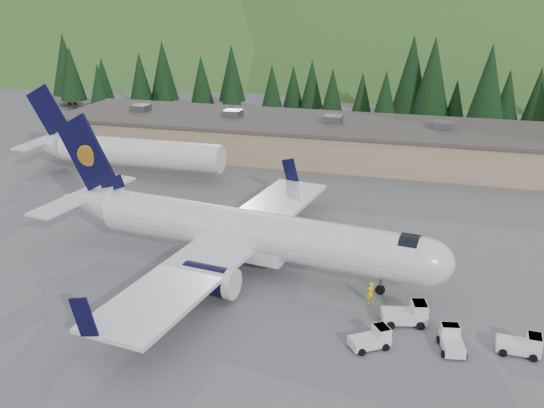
{
  "coord_description": "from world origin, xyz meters",
  "views": [
    {
      "loc": [
        14.51,
        -45.69,
        23.51
      ],
      "look_at": [
        0.0,
        6.0,
        4.0
      ],
      "focal_mm": 40.0,
      "sensor_mm": 36.0,
      "label": 1
    }
  ],
  "objects_px": {
    "baggage_tug_c": "(451,340)",
    "baggage_tug_d": "(408,314)",
    "airliner": "(242,232)",
    "second_airliner": "(120,150)",
    "baggage_tug_b": "(523,345)",
    "ramp_worker": "(370,293)",
    "terminal_building": "(298,137)",
    "baggage_tug_a": "(373,338)"
  },
  "relations": [
    {
      "from": "airliner",
      "to": "baggage_tug_d",
      "type": "relative_size",
      "value": 10.69
    },
    {
      "from": "baggage_tug_b",
      "to": "terminal_building",
      "type": "height_order",
      "value": "terminal_building"
    },
    {
      "from": "airliner",
      "to": "baggage_tug_c",
      "type": "relative_size",
      "value": 12.89
    },
    {
      "from": "second_airliner",
      "to": "terminal_building",
      "type": "xyz_separation_m",
      "value": [
        19.91,
        16.0,
        -0.7
      ]
    },
    {
      "from": "second_airliner",
      "to": "baggage_tug_a",
      "type": "distance_m",
      "value": 48.07
    },
    {
      "from": "baggage_tug_a",
      "to": "baggage_tug_d",
      "type": "xyz_separation_m",
      "value": [
        2.13,
        3.79,
        0.12
      ]
    },
    {
      "from": "second_airliner",
      "to": "baggage_tug_d",
      "type": "bearing_deg",
      "value": -35.5
    },
    {
      "from": "airliner",
      "to": "ramp_worker",
      "type": "bearing_deg",
      "value": -8.63
    },
    {
      "from": "ramp_worker",
      "to": "terminal_building",
      "type": "bearing_deg",
      "value": -109.27
    },
    {
      "from": "baggage_tug_b",
      "to": "baggage_tug_c",
      "type": "distance_m",
      "value": 4.67
    },
    {
      "from": "terminal_building",
      "to": "baggage_tug_c",
      "type": "bearing_deg",
      "value": -64.76
    },
    {
      "from": "airliner",
      "to": "second_airliner",
      "type": "relative_size",
      "value": 1.36
    },
    {
      "from": "baggage_tug_b",
      "to": "ramp_worker",
      "type": "height_order",
      "value": "ramp_worker"
    },
    {
      "from": "airliner",
      "to": "second_airliner",
      "type": "height_order",
      "value": "airliner"
    },
    {
      "from": "airliner",
      "to": "second_airliner",
      "type": "bearing_deg",
      "value": 145.38
    },
    {
      "from": "airliner",
      "to": "ramp_worker",
      "type": "height_order",
      "value": "airliner"
    },
    {
      "from": "baggage_tug_a",
      "to": "terminal_building",
      "type": "relative_size",
      "value": 0.04
    },
    {
      "from": "second_airliner",
      "to": "baggage_tug_b",
      "type": "bearing_deg",
      "value": -32.44
    },
    {
      "from": "ramp_worker",
      "to": "baggage_tug_c",
      "type": "bearing_deg",
      "value": 102.49
    },
    {
      "from": "second_airliner",
      "to": "terminal_building",
      "type": "height_order",
      "value": "second_airliner"
    },
    {
      "from": "baggage_tug_b",
      "to": "baggage_tug_c",
      "type": "xyz_separation_m",
      "value": [
        -4.63,
        -0.61,
        -0.03
      ]
    },
    {
      "from": "baggage_tug_d",
      "to": "ramp_worker",
      "type": "bearing_deg",
      "value": 130.11
    },
    {
      "from": "baggage_tug_d",
      "to": "ramp_worker",
      "type": "xyz_separation_m",
      "value": [
        -3.04,
        2.18,
        0.16
      ]
    },
    {
      "from": "baggage_tug_c",
      "to": "second_airliner",
      "type": "bearing_deg",
      "value": 42.89
    },
    {
      "from": "baggage_tug_a",
      "to": "baggage_tug_c",
      "type": "bearing_deg",
      "value": -20.76
    },
    {
      "from": "baggage_tug_c",
      "to": "baggage_tug_d",
      "type": "height_order",
      "value": "baggage_tug_d"
    },
    {
      "from": "second_airliner",
      "to": "ramp_worker",
      "type": "bearing_deg",
      "value": -35.49
    },
    {
      "from": "terminal_building",
      "to": "baggage_tug_d",
      "type": "bearing_deg",
      "value": -66.82
    },
    {
      "from": "baggage_tug_a",
      "to": "baggage_tug_b",
      "type": "distance_m",
      "value": 10.01
    },
    {
      "from": "second_airliner",
      "to": "terminal_building",
      "type": "distance_m",
      "value": 25.55
    },
    {
      "from": "second_airliner",
      "to": "baggage_tug_c",
      "type": "bearing_deg",
      "value": -35.8
    },
    {
      "from": "second_airliner",
      "to": "baggage_tug_d",
      "type": "distance_m",
      "value": 47.4
    },
    {
      "from": "terminal_building",
      "to": "baggage_tug_b",
      "type": "bearing_deg",
      "value": -59.89
    },
    {
      "from": "terminal_building",
      "to": "baggage_tug_d",
      "type": "relative_size",
      "value": 20.22
    },
    {
      "from": "baggage_tug_a",
      "to": "baggage_tug_b",
      "type": "xyz_separation_m",
      "value": [
        9.83,
        1.89,
        0.03
      ]
    },
    {
      "from": "second_airliner",
      "to": "baggage_tug_c",
      "type": "height_order",
      "value": "second_airliner"
    },
    {
      "from": "airliner",
      "to": "baggage_tug_a",
      "type": "distance_m",
      "value": 15.94
    },
    {
      "from": "airliner",
      "to": "baggage_tug_d",
      "type": "bearing_deg",
      "value": -13.11
    },
    {
      "from": "baggage_tug_d",
      "to": "ramp_worker",
      "type": "height_order",
      "value": "ramp_worker"
    },
    {
      "from": "second_airliner",
      "to": "baggage_tug_b",
      "type": "xyz_separation_m",
      "value": [
        46.23,
        -29.39,
        -2.65
      ]
    },
    {
      "from": "baggage_tug_b",
      "to": "baggage_tug_c",
      "type": "relative_size",
      "value": 1.0
    },
    {
      "from": "baggage_tug_b",
      "to": "ramp_worker",
      "type": "distance_m",
      "value": 11.49
    }
  ]
}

